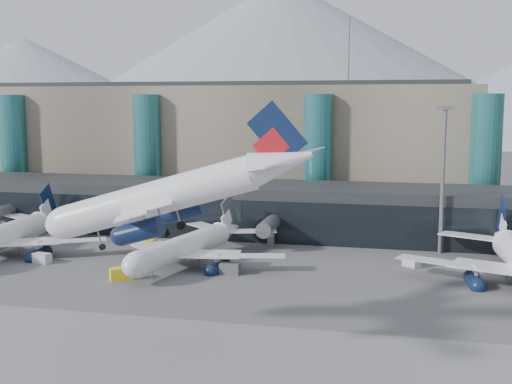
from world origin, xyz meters
TOP-DOWN VIEW (x-y plane):
  - ground at (0.00, 0.00)m, footprint 900.00×900.00m
  - concourse at (-0.02, 57.73)m, footprint 170.00×27.00m
  - terminal_main at (-25.00, 90.00)m, footprint 130.00×30.00m
  - teal_towers at (-14.99, 74.01)m, footprint 116.40×19.40m
  - mountain_ridge at (15.97, 380.00)m, footprint 910.00×400.00m
  - lightmast_mid at (30.00, 48.00)m, footprint 3.00×1.20m
  - hero_jet at (1.06, -4.74)m, footprint 30.82×31.72m
  - jet_parked_left at (-43.66, 32.50)m, footprint 37.04×36.04m
  - jet_parked_mid at (-10.00, 32.37)m, footprint 33.67×34.71m
  - veh_a at (-34.28, 26.31)m, footprint 3.17×2.22m
  - veh_b at (-21.16, 40.22)m, footprint 1.84×2.70m
  - veh_c at (-2.32, 26.56)m, footprint 3.14×1.73m
  - veh_g at (25.03, 37.33)m, footprint 3.03×2.92m
  - veh_h at (-17.20, 19.73)m, footprint 3.78×3.38m

SIDE VIEW (x-z plane):
  - ground at x=0.00m, z-range 0.00..0.00m
  - veh_b at x=-21.16m, z-range 0.00..1.46m
  - veh_g at x=25.03m, z-range 0.00..1.55m
  - veh_a at x=-34.28m, z-range 0.00..1.62m
  - veh_c at x=-2.32m, z-range 0.00..1.72m
  - veh_h at x=-17.20m, z-range 0.00..1.86m
  - jet_parked_mid at x=-10.00m, z-range -1.36..9.79m
  - jet_parked_left at x=-43.66m, z-range -1.45..10.48m
  - concourse at x=-0.02m, z-range -0.03..9.97m
  - teal_towers at x=-14.99m, z-range -8.99..37.01m
  - lightmast_mid at x=30.00m, z-range 1.62..27.22m
  - terminal_main at x=-25.00m, z-range -0.06..30.94m
  - hero_jet at x=1.06m, z-range 12.76..22.97m
  - mountain_ridge at x=15.97m, z-range -9.26..100.74m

